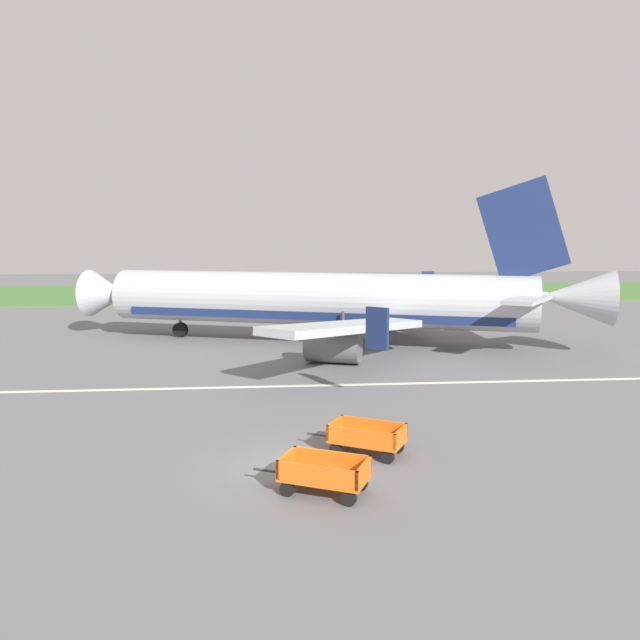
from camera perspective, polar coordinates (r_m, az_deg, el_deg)
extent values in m
plane|color=slate|center=(20.68, -2.37, -13.50)|extent=(220.00, 220.00, 0.00)
cube|color=#477A38|center=(82.72, -4.48, 2.52)|extent=(220.00, 28.00, 0.06)
cube|color=silver|center=(31.24, -3.35, -6.15)|extent=(120.00, 0.36, 0.01)
cylinder|color=#B2B7BC|center=(43.37, -0.46, 1.98)|extent=(29.54, 13.40, 3.70)
cube|color=navy|center=(43.48, -0.46, 0.64)|extent=(26.65, 12.24, 0.56)
cone|color=#B2B7BC|center=(50.13, -19.05, 2.33)|extent=(4.22, 4.48, 3.63)
cone|color=#B2B7BC|center=(42.38, 22.60, 1.93)|extent=(5.41, 4.80, 3.52)
cube|color=#B2B7BC|center=(34.45, 2.67, -0.64)|extent=(10.53, 11.48, 1.35)
cube|color=navy|center=(27.52, 5.33, -0.78)|extent=(0.96, 0.88, 1.90)
cylinder|color=slate|center=(36.42, 1.25, -2.33)|extent=(3.71, 3.04, 2.10)
cube|color=#B2B7BC|center=(50.80, 6.44, 2.02)|extent=(3.21, 13.11, 1.35)
cube|color=navy|center=(56.89, 9.97, 3.51)|extent=(1.11, 0.25, 1.90)
cylinder|color=slate|center=(49.60, 4.77, 0.33)|extent=(3.71, 3.04, 2.10)
cube|color=navy|center=(41.85, 18.32, 7.90)|extent=(5.76, 2.31, 6.88)
cube|color=#B2B7BC|center=(38.85, 18.68, 1.79)|extent=(4.58, 5.23, 0.24)
cube|color=#B2B7BC|center=(45.21, 18.07, 2.60)|extent=(1.92, 5.24, 0.24)
cylinder|color=#4C4C51|center=(47.29, -12.87, 0.34)|extent=(0.20, 0.20, 2.04)
cylinder|color=black|center=(47.43, -12.83, -0.89)|extent=(1.19, 0.79, 1.10)
cylinder|color=#4C4C51|center=(40.86, 2.15, -0.61)|extent=(0.20, 0.20, 2.04)
cylinder|color=black|center=(41.02, 2.14, -2.02)|extent=(1.19, 0.79, 1.10)
cylinder|color=#4C4C51|center=(45.13, 3.32, 0.18)|extent=(0.20, 0.20, 2.04)
cylinder|color=black|center=(45.28, 3.31, -1.11)|extent=(1.19, 0.79, 1.10)
cube|color=orange|center=(18.58, 0.40, -14.42)|extent=(2.86, 2.34, 0.08)
cube|color=orange|center=(17.90, -0.33, -14.22)|extent=(2.30, 1.16, 0.55)
cube|color=orange|center=(19.04, 1.08, -12.85)|extent=(2.30, 1.16, 0.55)
cube|color=orange|center=(18.88, -3.12, -13.04)|extent=(0.69, 1.31, 0.55)
cube|color=orange|center=(18.12, 4.08, -13.96)|extent=(0.69, 1.31, 0.55)
cylinder|color=#2D2D33|center=(19.24, -4.80, -13.78)|extent=(0.94, 0.50, 0.08)
cylinder|color=black|center=(18.52, -3.05, -15.38)|extent=(0.47, 0.33, 0.44)
cylinder|color=black|center=(19.48, -1.70, -14.18)|extent=(0.47, 0.33, 0.44)
cylinder|color=black|center=(17.92, 2.70, -16.20)|extent=(0.47, 0.33, 0.44)
cylinder|color=black|center=(18.90, 3.76, -14.89)|extent=(0.47, 0.33, 0.44)
cube|color=orange|center=(21.72, 4.38, -11.11)|extent=(2.87, 2.45, 0.08)
cube|color=orange|center=(21.04, 3.78, -10.83)|extent=(2.23, 1.31, 0.55)
cube|color=orange|center=(22.21, 4.97, -9.84)|extent=(2.23, 1.31, 0.55)
cube|color=orange|center=(22.04, 1.41, -9.95)|extent=(0.77, 1.27, 0.55)
cube|color=orange|center=(21.27, 7.48, -10.68)|extent=(0.77, 1.27, 0.55)
cylinder|color=#2D2D33|center=(22.37, -0.03, -10.63)|extent=(0.91, 0.56, 0.08)
cylinder|color=black|center=(21.63, 1.47, -11.90)|extent=(0.46, 0.36, 0.44)
cylinder|color=black|center=(22.61, 2.59, -11.02)|extent=(0.46, 0.36, 0.44)
cylinder|color=black|center=(21.03, 6.30, -12.54)|extent=(0.46, 0.36, 0.44)
cylinder|color=black|center=(22.03, 7.22, -11.59)|extent=(0.46, 0.36, 0.44)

